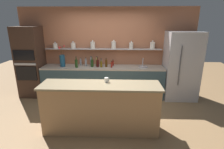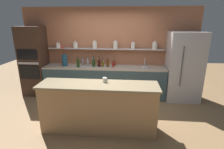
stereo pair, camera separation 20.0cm
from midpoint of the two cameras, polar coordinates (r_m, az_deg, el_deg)
ground_plane at (r=4.34m, az=-1.72°, el=-13.50°), size 12.00×12.00×0.00m
back_wall_unit at (r=5.39m, az=0.15°, el=7.49°), size 5.20×0.28×2.60m
back_counter_unit at (r=5.27m, az=-1.41°, el=-2.23°), size 3.55×0.62×0.92m
island_counter at (r=3.64m, az=-2.76°, el=-10.67°), size 2.37×0.61×1.02m
refrigerator at (r=5.33m, az=23.37°, el=2.25°), size 0.92×0.73×1.94m
oven_tower at (r=5.76m, az=-23.20°, el=3.93°), size 0.69×0.64×2.06m
flower_vase at (r=5.35m, az=-14.20°, el=4.74°), size 0.18×0.15×0.62m
sink_fixture at (r=5.14m, az=11.72°, el=2.58°), size 0.26×0.26×0.25m
bottle_spirit_0 at (r=5.25m, az=-6.88°, el=4.00°), size 0.07×0.07×0.25m
bottle_spirit_1 at (r=5.35m, az=-8.53°, el=4.09°), size 0.06×0.06×0.23m
bottle_spirit_2 at (r=5.18m, az=-1.88°, el=3.82°), size 0.06×0.06×0.23m
bottle_spirit_3 at (r=5.09m, az=-0.28°, el=3.75°), size 0.06×0.06×0.26m
bottle_oil_4 at (r=5.07m, az=-1.91°, el=3.45°), size 0.06×0.06×0.22m
bottle_wine_5 at (r=5.13m, az=-9.92°, el=3.69°), size 0.08×0.08×0.32m
bottle_sauce_6 at (r=5.02m, az=1.42°, el=3.20°), size 0.05×0.05×0.18m
bottle_sauce_7 at (r=5.23m, az=1.95°, el=3.71°), size 0.05×0.05×0.18m
bottle_wine_8 at (r=5.14m, az=-4.89°, el=3.79°), size 0.08×0.08×0.30m
bottle_spirit_9 at (r=5.22m, az=-3.33°, el=4.20°), size 0.07×0.07×0.29m
bottle_spirit_10 at (r=5.30m, az=-5.20°, el=4.35°), size 0.06×0.06×0.28m
bottle_wine_11 at (r=5.11m, az=-3.11°, el=3.72°), size 0.08×0.08×0.29m
coffee_mug at (r=3.53m, az=-0.80°, el=-1.76°), size 0.10×0.08×0.10m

